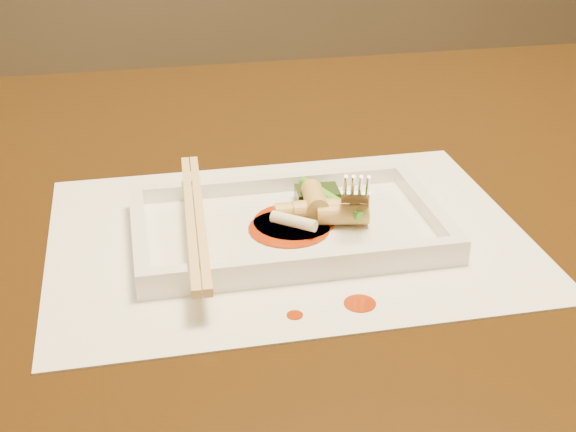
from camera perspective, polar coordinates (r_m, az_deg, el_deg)
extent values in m
cube|color=black|center=(0.78, 6.11, 0.44)|extent=(1.40, 0.90, 0.04)
cube|color=white|center=(0.68, 0.00, -1.40)|extent=(0.40, 0.30, 0.00)
cylinder|color=#9C2904|center=(0.59, 5.14, -6.21)|extent=(0.02, 0.02, 0.00)
cylinder|color=#9C2904|center=(0.58, 0.49, -7.06)|extent=(0.01, 0.01, 0.00)
cube|color=white|center=(0.68, 0.00, -1.05)|extent=(0.26, 0.16, 0.01)
cube|color=white|center=(0.74, -1.17, 2.35)|extent=(0.26, 0.01, 0.01)
cube|color=white|center=(0.61, 1.41, -3.34)|extent=(0.26, 0.01, 0.01)
cube|color=white|center=(0.66, -10.53, -1.22)|extent=(0.01, 0.14, 0.01)
cube|color=white|center=(0.71, 9.87, 0.72)|extent=(0.01, 0.14, 0.01)
cube|color=black|center=(0.72, 2.09, 1.51)|extent=(0.04, 0.03, 0.01)
cylinder|color=#EAEACC|center=(0.66, 0.42, -0.37)|extent=(0.04, 0.03, 0.01)
cylinder|color=#399A18|center=(0.70, 3.04, 1.27)|extent=(0.04, 0.08, 0.01)
cube|color=#E0B070|center=(0.66, -6.98, -0.08)|extent=(0.02, 0.24, 0.01)
cube|color=#E0B070|center=(0.66, -6.29, -0.02)|extent=(0.02, 0.24, 0.01)
cylinder|color=#9C2904|center=(0.69, 0.42, -0.40)|extent=(0.07, 0.07, 0.00)
cylinder|color=#9C2904|center=(0.67, 0.08, -0.89)|extent=(0.07, 0.07, 0.00)
cylinder|color=#D8BB65|center=(0.68, 1.91, 0.41)|extent=(0.04, 0.02, 0.02)
cylinder|color=#D8BB65|center=(0.68, 0.77, 0.35)|extent=(0.04, 0.02, 0.02)
cylinder|color=#D8BB65|center=(0.69, 1.92, 1.23)|extent=(0.02, 0.04, 0.02)
cylinder|color=#D8BB65|center=(0.68, 3.93, 0.12)|extent=(0.05, 0.03, 0.02)
cylinder|color=#D8BB65|center=(0.68, 3.65, 0.45)|extent=(0.05, 0.04, 0.02)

